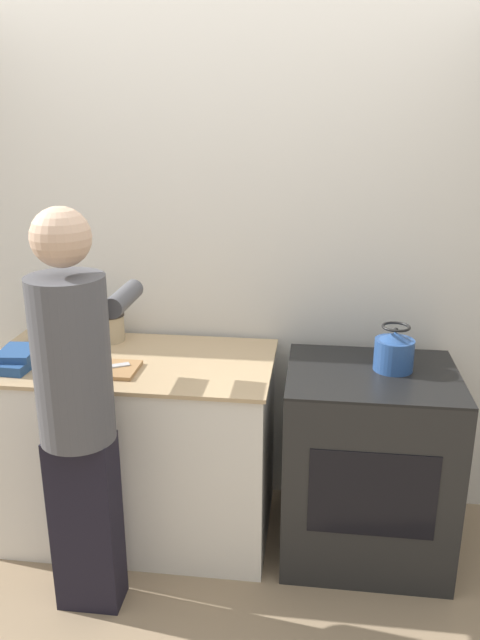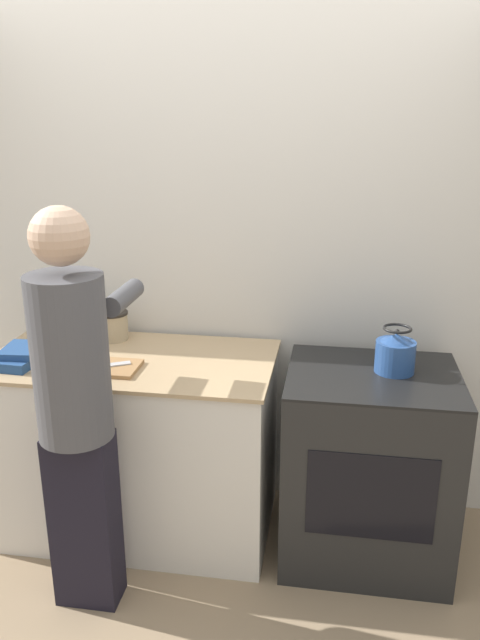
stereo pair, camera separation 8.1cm
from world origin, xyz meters
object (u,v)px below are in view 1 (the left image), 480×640
(person, at_px, (77,402))
(canister_jar, at_px, (109,327))
(oven, at_px, (367,463))
(cutting_board, at_px, (105,369))
(kettle, at_px, (394,351))
(knife, at_px, (102,368))
(bowl_prep, at_px, (49,336))

(person, relative_size, canister_jar, 10.72)
(person, bearing_deg, oven, 22.94)
(cutting_board, relative_size, kettle, 1.39)
(person, height_order, knife, person)
(canister_jar, bearing_deg, knife, -76.20)
(person, bearing_deg, bowl_prep, 120.87)
(oven, distance_m, knife, 1.29)
(oven, relative_size, bowl_prep, 5.61)
(oven, height_order, knife, knife)
(cutting_board, xyz_separation_m, kettle, (1.27, 0.16, 0.09))
(knife, height_order, bowl_prep, bowl_prep)
(cutting_board, height_order, canister_jar, canister_jar)
(cutting_board, bearing_deg, person, -87.42)
(knife, xyz_separation_m, kettle, (1.28, 0.17, 0.07))
(person, bearing_deg, knife, 93.93)
(kettle, bearing_deg, cutting_board, -172.91)
(person, distance_m, kettle, 1.37)
(oven, relative_size, canister_jar, 5.78)
(person, bearing_deg, kettle, 23.18)
(oven, xyz_separation_m, bowl_prep, (-1.58, 0.20, 0.49))
(cutting_board, relative_size, bowl_prep, 1.78)
(knife, relative_size, canister_jar, 1.37)
(bowl_prep, xyz_separation_m, canister_jar, (0.29, 0.07, 0.04))
(oven, xyz_separation_m, canister_jar, (-1.29, 0.27, 0.52))
(oven, xyz_separation_m, knife, (-1.19, -0.13, 0.47))
(bowl_prep, relative_size, canister_jar, 1.03)
(kettle, bearing_deg, person, -156.82)
(oven, relative_size, person, 0.54)
(person, xyz_separation_m, cutting_board, (-0.02, 0.38, -0.02))
(oven, distance_m, cutting_board, 1.28)
(bowl_prep, bearing_deg, knife, -40.20)
(person, relative_size, bowl_prep, 10.39)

